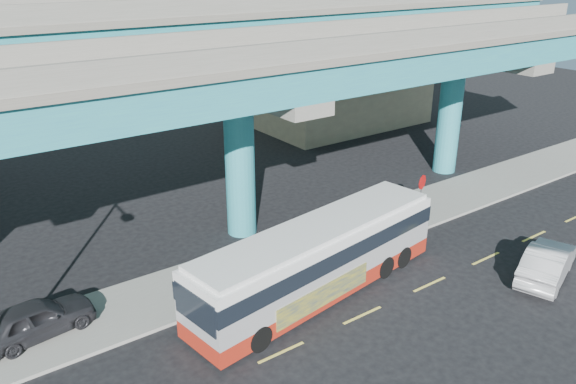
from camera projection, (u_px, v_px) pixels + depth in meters
ground at (357, 312)px, 22.81m from camera, size 120.00×120.00×0.00m
sidewalk at (280, 257)px, 26.92m from camera, size 70.00×4.00×0.15m
lane_markings at (362, 315)px, 22.59m from camera, size 58.00×0.12×0.01m
viaduct at (235, 55)px, 26.17m from camera, size 52.00×12.40×11.70m
building_beige at (335, 82)px, 48.43m from camera, size 14.00×10.23×7.00m
transit_bus at (319, 256)px, 23.49m from camera, size 12.72×4.41×3.20m
sedan at (547, 262)px, 24.98m from camera, size 4.58×5.78×1.57m
parked_car at (36, 319)px, 20.89m from camera, size 2.80×4.68×1.44m
stop_sign at (422, 188)px, 29.56m from camera, size 0.79×0.27×2.72m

